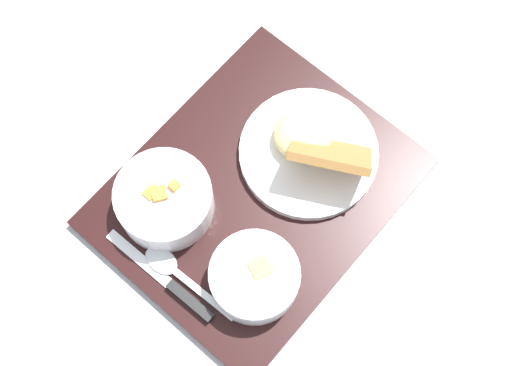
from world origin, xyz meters
TOP-DOWN VIEW (x-y plane):
  - ground_plane at (0.00, 0.00)m, footprint 4.00×4.00m
  - serving_tray at (0.00, 0.00)m, footprint 0.42×0.35m
  - bowl_salad at (-0.09, 0.08)m, footprint 0.13×0.13m
  - bowl_soup at (-0.10, -0.07)m, footprint 0.12×0.12m
  - plate_main at (0.09, -0.03)m, footprint 0.19×0.19m
  - knife at (-0.17, 0.00)m, footprint 0.02×0.18m
  - spoon at (-0.15, 0.01)m, footprint 0.03×0.15m

SIDE VIEW (x-z plane):
  - ground_plane at x=0.00m, z-range 0.00..0.00m
  - serving_tray at x=0.00m, z-range 0.00..0.01m
  - spoon at x=-0.15m, z-range 0.01..0.02m
  - knife at x=-0.17m, z-range 0.01..0.03m
  - plate_main at x=0.09m, z-range -0.01..0.08m
  - bowl_soup at x=-0.10m, z-range 0.02..0.07m
  - bowl_salad at x=-0.09m, z-range 0.01..0.08m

